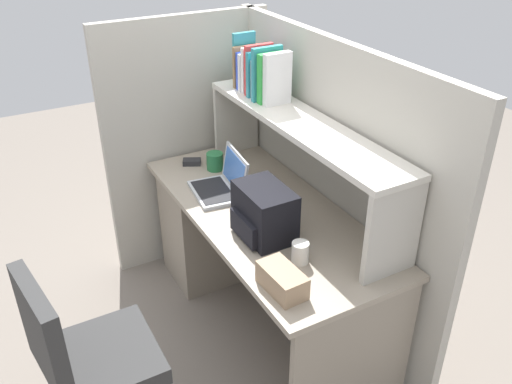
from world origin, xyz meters
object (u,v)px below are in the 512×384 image
object	(u,v)px
laptop	(222,184)
tissue_box	(282,280)
backpack	(263,213)
office_chair	(92,376)
computer_mouse	(192,162)
paper_cup	(300,252)
snack_canister	(215,161)

from	to	relation	value
laptop	tissue_box	world-z (taller)	laptop
backpack	office_chair	xyz separation A→B (m)	(0.13, -0.89, -0.46)
office_chair	tissue_box	bearing A→B (deg)	-116.56
backpack	computer_mouse	xyz separation A→B (m)	(-0.84, -0.01, -0.10)
backpack	paper_cup	distance (m)	0.27
laptop	paper_cup	world-z (taller)	laptop
laptop	snack_canister	xyz separation A→B (m)	(-0.26, 0.08, -0.00)
tissue_box	snack_canister	bearing A→B (deg)	165.83
laptop	backpack	world-z (taller)	backpack
laptop	office_chair	bearing A→B (deg)	-56.62
backpack	computer_mouse	world-z (taller)	backpack
paper_cup	snack_canister	size ratio (longest dim) A/B	0.98
computer_mouse	tissue_box	size ratio (longest dim) A/B	0.47
laptop	snack_canister	distance (m)	0.27
paper_cup	snack_canister	world-z (taller)	snack_canister
computer_mouse	office_chair	bearing A→B (deg)	-15.28
snack_canister	computer_mouse	bearing A→B (deg)	-142.22
backpack	computer_mouse	distance (m)	0.85
computer_mouse	paper_cup	xyz separation A→B (m)	(1.10, 0.04, 0.03)
laptop	tissue_box	size ratio (longest dim) A/B	1.53
paper_cup	tissue_box	bearing A→B (deg)	-53.53
tissue_box	snack_canister	distance (m)	1.12
computer_mouse	paper_cup	bearing A→B (deg)	29.16
laptop	backpack	size ratio (longest dim) A/B	1.12
tissue_box	laptop	bearing A→B (deg)	167.74
laptop	computer_mouse	world-z (taller)	laptop
paper_cup	snack_canister	distance (m)	0.98
computer_mouse	snack_canister	xyz separation A→B (m)	(0.12, 0.09, 0.03)
backpack	paper_cup	bearing A→B (deg)	7.83
snack_canister	office_chair	size ratio (longest dim) A/B	0.11
laptop	computer_mouse	distance (m)	0.39
tissue_box	snack_canister	size ratio (longest dim) A/B	2.19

